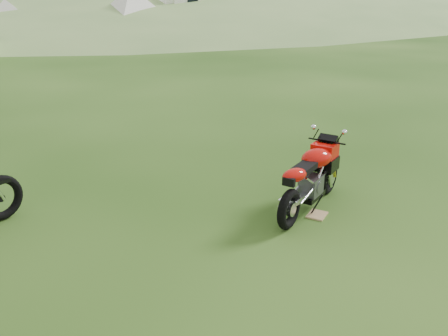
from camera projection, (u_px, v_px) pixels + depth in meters
ground at (243, 233)px, 6.28m from camera, size 120.00×120.00×0.00m
hillside at (177, 11)px, 49.64m from camera, size 80.00×64.00×8.00m
hedgerow at (177, 11)px, 49.64m from camera, size 36.00×1.20×8.60m
sport_motorcycle at (311, 174)px, 6.75m from camera, size 1.81×1.03×1.06m
plywood_board at (317, 215)px, 6.74m from camera, size 0.36×0.33×0.02m
tent_mid at (7, 19)px, 24.98m from camera, size 3.17×3.17×2.28m
tent_right at (132, 14)px, 25.80m from camera, size 3.27×3.27×2.63m
caravan at (197, 12)px, 28.47m from camera, size 5.33×2.40×2.49m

